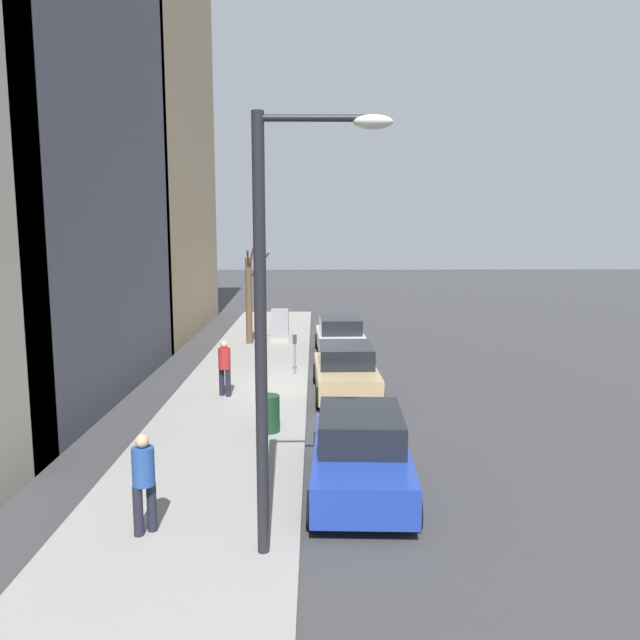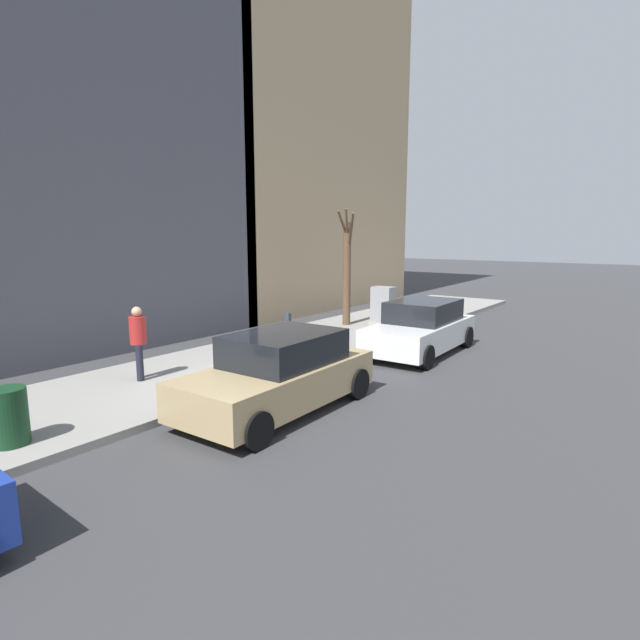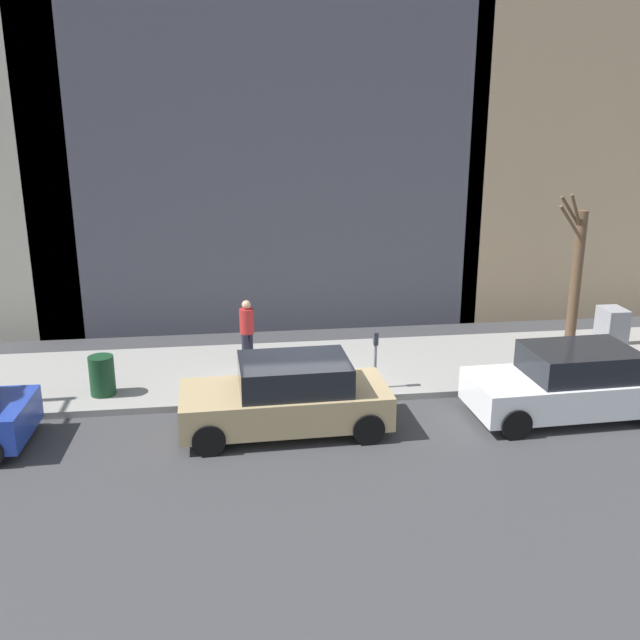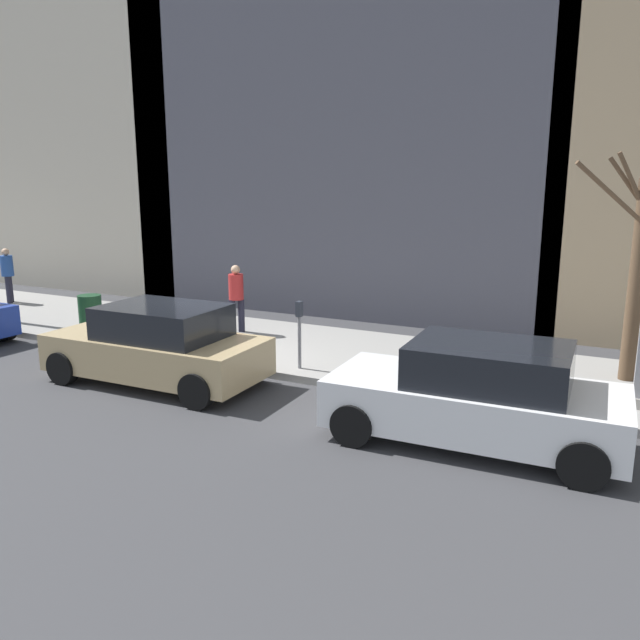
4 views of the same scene
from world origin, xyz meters
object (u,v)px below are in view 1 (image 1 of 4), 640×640
parked_car_white (340,337)px  office_tower_left (63,93)px  parked_car_tan (346,371)px  pedestrian_near_meter (225,365)px  parking_meter (295,350)px  utility_box (280,326)px  streetlamp (279,300)px  parked_car_blue (361,453)px  pedestrian_midblock (144,478)px  bare_tree (249,298)px  trash_bin (268,413)px

parked_car_white → office_tower_left: 17.70m
parked_car_tan → pedestrian_near_meter: 3.68m
parking_meter → office_tower_left: 18.12m
pedestrian_near_meter → office_tower_left: (9.16, -12.64, 10.30)m
utility_box → streetlamp: (-1.02, 18.06, 3.17)m
parked_car_blue → office_tower_left: 25.24m
pedestrian_midblock → office_tower_left: bearing=70.1°
bare_tree → trash_bin: (-1.68, 11.91, -1.53)m
parked_car_blue → trash_bin: (2.02, -3.09, -0.14)m
parked_car_white → parked_car_tan: size_ratio=1.00×
parked_car_tan → streetlamp: streetlamp is taller
parked_car_white → trash_bin: bearing=75.8°
streetlamp → bare_tree: streetlamp is taller
parked_car_white → office_tower_left: bearing=-26.8°
parked_car_blue → utility_box: (2.42, -15.43, 0.11)m
streetlamp → parked_car_blue: bearing=-118.1°
parking_meter → office_tower_left: bearing=-41.4°
parked_car_blue → pedestrian_midblock: bearing=31.3°
utility_box → trash_bin: bearing=91.9°
parked_car_white → streetlamp: 16.17m
parked_car_white → office_tower_left: size_ratio=0.19×
bare_tree → pedestrian_midblock: size_ratio=2.50×
streetlamp → pedestrian_near_meter: size_ratio=3.92×
parked_car_tan → bare_tree: 8.88m
parking_meter → pedestrian_midblock: 11.45m
parking_meter → trash_bin: 6.17m
pedestrian_near_meter → parked_car_tan: bearing=-136.8°
parked_car_tan → streetlamp: bearing=80.0°
trash_bin → pedestrian_near_meter: size_ratio=0.54×
pedestrian_near_meter → office_tower_left: size_ratio=0.07×
parking_meter → utility_box: utility_box is taller
parked_car_white → pedestrian_midblock: size_ratio=2.57×
parking_meter → bare_tree: bare_tree is taller
parked_car_white → utility_box: (2.56, -2.30, 0.11)m
parked_car_white → parked_car_blue: size_ratio=1.00×
pedestrian_near_meter → office_tower_left: bearing=-21.5°
pedestrian_midblock → office_tower_left: (9.07, -21.06, 10.30)m
trash_bin → pedestrian_midblock: (1.61, 5.12, 0.49)m
parked_car_white → pedestrian_midblock: pedestrian_midblock is taller
parked_car_tan → bare_tree: bearing=-66.1°
utility_box → pedestrian_midblock: size_ratio=0.86×
parked_car_tan → pedestrian_midblock: 9.83m
parking_meter → pedestrian_midblock: (2.06, 11.27, 0.11)m
parked_car_tan → parked_car_blue: size_ratio=1.00×
parked_car_white → pedestrian_midblock: 15.62m
bare_tree → trash_bin: bare_tree is taller
streetlamp → pedestrian_midblock: (2.22, -0.60, -2.93)m
pedestrian_midblock → office_tower_left: 25.14m
streetlamp → office_tower_left: size_ratio=0.29×
pedestrian_midblock → trash_bin: bearing=29.3°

